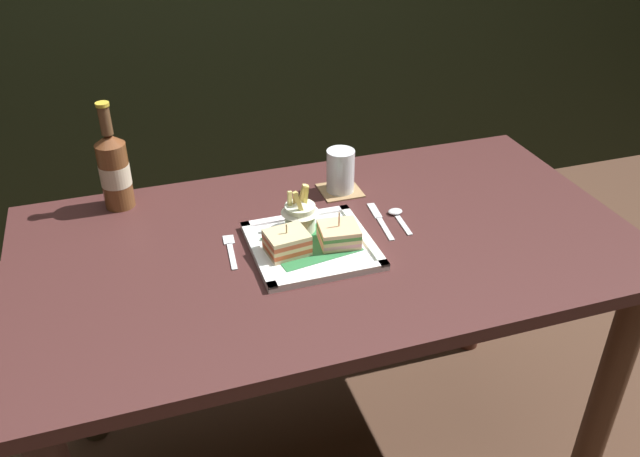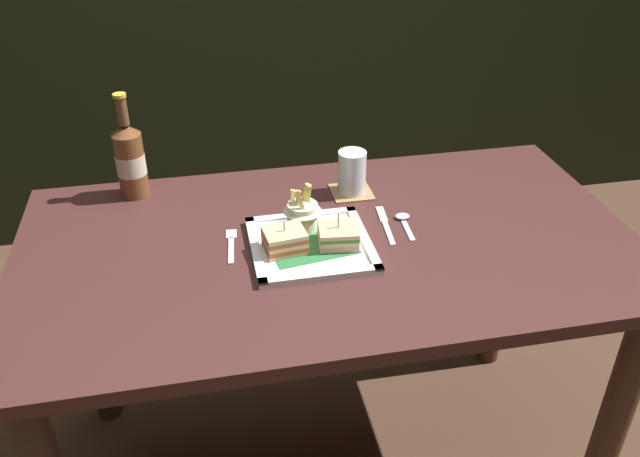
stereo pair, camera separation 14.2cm
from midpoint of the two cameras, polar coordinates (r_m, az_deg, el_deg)
The scene contains 11 objects.
dining_table at distance 1.53m, azimuth -1.97°, elevation -5.04°, with size 1.38×0.76×0.74m.
square_plate at distance 1.43m, azimuth -3.60°, elevation -1.60°, with size 0.26×0.26×0.02m.
sandwich_half_left at distance 1.39m, azimuth -5.83°, elevation -1.33°, with size 0.09×0.08×0.07m.
sandwich_half_right at distance 1.41m, azimuth -1.21°, elevation -0.62°, with size 0.09×0.09×0.08m.
fries_cup at distance 1.45m, azimuth -4.56°, elevation 1.32°, with size 0.09×0.09×0.11m.
beer_bottle at distance 1.64m, azimuth -19.94°, elevation 4.81°, with size 0.07×0.07×0.26m.
drink_coaster at distance 1.65m, azimuth -0.70°, elevation 3.27°, with size 0.10×0.10×0.00m, color #9C794F.
water_glass at distance 1.63m, azimuth -0.71°, elevation 4.77°, with size 0.07×0.07×0.11m.
fork at distance 1.44m, azimuth -10.61°, elevation -1.93°, with size 0.03×0.14×0.00m.
knife at distance 1.53m, azimuth 2.62°, elevation 0.70°, with size 0.03×0.17×0.00m.
spoon at distance 1.54m, azimuth 4.17°, elevation 1.12°, with size 0.04×0.12×0.01m.
Camera 1 is at (-0.40, -1.16, 1.53)m, focal length 36.64 mm.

